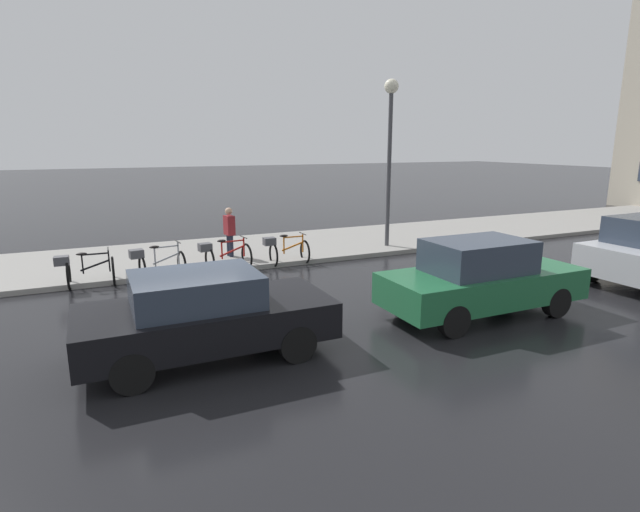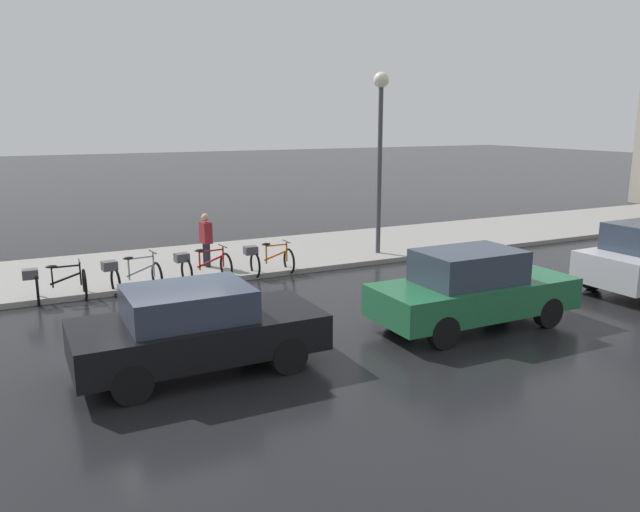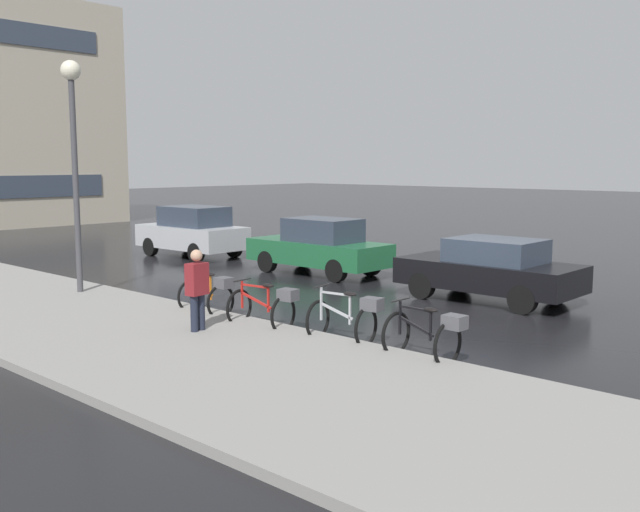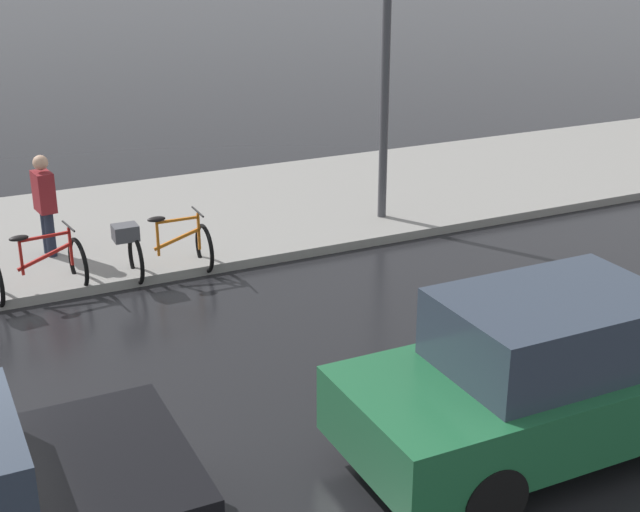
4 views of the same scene
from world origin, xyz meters
The scene contains 10 objects.
ground_plane centered at (0.00, 0.00, 0.00)m, with size 140.00×140.00×0.00m, color black.
bicycle_nearest centered at (-3.61, -1.94, 0.49)m, with size 0.79×1.37×0.98m.
bicycle_second centered at (-3.58, -0.21, 0.50)m, with size 0.88×1.41×1.02m.
bicycle_third centered at (-3.83, 1.64, 0.49)m, with size 0.88×1.49×0.95m.
bicycle_farthest centered at (-3.75, 3.47, 0.49)m, with size 0.73×1.33×0.95m.
car_black centered at (1.78, -0.06, 0.76)m, with size 1.92×4.20×1.48m.
car_green centered at (2.10, 5.67, 0.81)m, with size 1.75×4.38×1.64m.
car_silver centered at (2.02, 11.56, 0.88)m, with size 1.94×4.07×1.75m.
pedestrian centered at (-5.09, 2.16, 0.93)m, with size 0.43×0.29×1.66m.
streetlamp centered at (-4.49, 7.49, 3.97)m, with size 0.46×0.46×5.61m.
Camera 3 is at (-13.12, -8.25, 3.24)m, focal length 40.00 mm.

